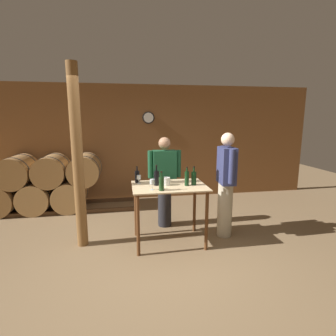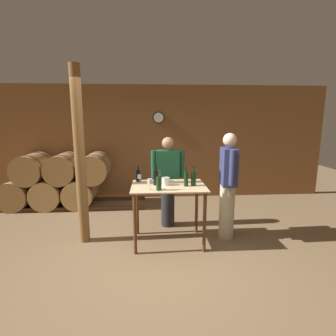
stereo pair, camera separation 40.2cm
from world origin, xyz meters
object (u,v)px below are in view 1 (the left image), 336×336
Objects in this scene: wine_bottle_left at (156,178)px; person_host at (226,183)px; wine_glass_near_center at (152,182)px; ice_bucket at (166,181)px; wine_bottle_far_right at (194,178)px; wine_glass_near_left at (139,178)px; wine_bottle_center at (162,183)px; person_visitor_with_scarf at (165,180)px; wine_bottle_far_left at (137,176)px; wine_bottle_right at (187,178)px; wine_glass_near_right at (157,174)px; wooden_post at (78,159)px.

person_host reaches higher than wine_bottle_left.
ice_bucket is (0.24, 0.23, -0.05)m from wine_glass_near_center.
wine_bottle_far_right is 0.85m from wine_glass_near_left.
wine_bottle_center is 0.17× the size of person_visitor_with_scarf.
wine_bottle_far_right is at bearing 23.52° from wine_bottle_center.
wine_bottle_far_right is at bearing -7.33° from wine_bottle_left.
wine_bottle_far_right is 0.60m from person_host.
wine_bottle_left is 0.57m from wine_bottle_far_right.
wine_bottle_far_right is at bearing -20.15° from wine_bottle_far_left.
wine_bottle_right is at bearing -24.55° from wine_bottle_far_left.
wine_glass_near_left is at bearing 175.95° from person_host.
wine_bottle_left is at bearing -177.56° from person_host.
wine_glass_near_center is (-0.54, -0.15, -0.00)m from wine_bottle_right.
wine_bottle_center is at bearing -111.15° from ice_bucket.
wine_bottle_far_right is at bearing -168.01° from person_host.
person_visitor_with_scarf reaches higher than wine_bottle_far_right.
person_host is (1.13, 0.05, -0.14)m from wine_bottle_left.
wine_glass_near_left reaches higher than ice_bucket.
wine_bottle_right is 1.77× the size of wine_glass_near_right.
person_host is (2.28, -0.05, -0.45)m from wooden_post.
wine_bottle_far_left is 0.09m from wine_glass_near_left.
wine_bottle_right is 0.79m from person_visitor_with_scarf.
wine_glass_near_right is (0.01, 0.56, 0.02)m from wine_bottle_center.
wine_bottle_center is 1.70× the size of wine_glass_near_right.
wooden_post is at bearing 174.14° from wine_bottle_far_right.
wine_glass_near_left is at bearing -159.38° from wine_glass_near_right.
wooden_post reaches higher than wine_glass_near_left.
wine_bottle_right is 0.18× the size of person_visitor_with_scarf.
person_visitor_with_scarf is (1.37, 0.53, -0.50)m from wooden_post.
wine_bottle_center is 0.96× the size of wine_bottle_right.
wine_bottle_far_left is 0.82× the size of wine_bottle_left.
wooden_post reaches higher than person_visitor_with_scarf.
wine_bottle_right is 0.54m from wine_glass_near_right.
person_host reaches higher than wine_glass_near_center.
wine_bottle_left is 0.70m from person_visitor_with_scarf.
wine_bottle_left is at bearing 172.67° from wine_bottle_far_right.
wine_bottle_left is 0.26m from wine_glass_near_right.
person_host is at bearing -7.60° from wine_bottle_far_left.
wine_glass_near_left is 0.08× the size of person_visitor_with_scarf.
person_host is (1.10, -0.21, -0.14)m from wine_glass_near_right.
ice_bucket is at bearing -30.90° from wine_bottle_far_left.
wine_bottle_right reaches higher than wine_bottle_far_left.
wine_bottle_right is at bearing -168.14° from person_host.
wine_glass_near_left is 1.10× the size of ice_bucket.
wine_bottle_center reaches higher than wine_bottle_far_left.
person_visitor_with_scarf reaches higher than wine_bottle_center.
wine_glass_near_center is at bearing -104.47° from wine_glass_near_right.
wooden_post is at bearing 178.64° from person_host.
wine_glass_near_right is 1.35× the size of ice_bucket.
wine_glass_near_left is 0.86× the size of wine_glass_near_center.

